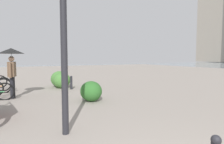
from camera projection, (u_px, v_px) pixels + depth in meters
name	position (u px, v px, depth m)	size (l,w,h in m)	color
lamppost	(63.00, 10.00, 3.91)	(0.98, 0.28, 3.97)	#232328
pedestrian	(11.00, 59.00, 7.61)	(1.00, 1.00, 2.03)	black
bollard_mid	(71.00, 82.00, 9.82)	(0.13, 0.13, 0.71)	#232328
shrub_low	(59.00, 79.00, 10.64)	(1.04, 0.94, 0.88)	#477F38
shrub_round	(62.00, 80.00, 10.19)	(1.01, 0.91, 0.86)	#477F38
shrub_wide	(91.00, 91.00, 7.15)	(0.90, 0.81, 0.76)	#2D6628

